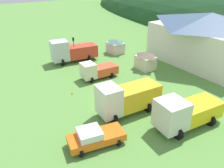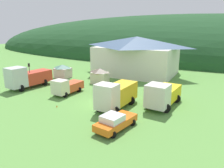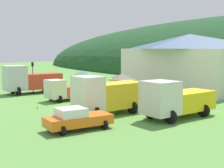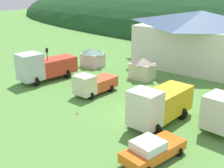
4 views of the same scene
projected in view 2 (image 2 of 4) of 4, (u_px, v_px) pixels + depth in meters
The scene contains 13 objects.
ground_plane at pixel (100, 103), 28.85m from camera, with size 200.00×200.00×0.00m, color #5B9342.
forested_hill_backdrop at pixel (180, 54), 79.03m from camera, with size 173.87×60.00×28.04m, color #1E4723.
depot_building at pixel (137, 55), 45.41m from camera, with size 16.88×12.52×7.89m.
play_shed_cream at pixel (100, 76), 38.51m from camera, with size 2.97×2.40×2.72m.
play_shed_pink at pixel (63, 71), 42.80m from camera, with size 3.09×2.57×2.61m.
tow_truck_silver at pixel (27, 77), 35.53m from camera, with size 3.92×7.71×3.70m.
light_truck_cream at pixel (66, 86), 32.34m from camera, with size 2.77×5.25×2.43m.
heavy_rig_striped at pixel (116, 94), 26.67m from camera, with size 3.54×6.99×3.56m.
flatbed_truck_yellow at pixel (162, 94), 27.18m from camera, with size 3.73×7.20×3.28m.
service_pickup_orange at pixel (115, 122), 21.31m from camera, with size 3.03×5.16×1.66m.
traffic_light_west at pixel (30, 73), 35.53m from camera, with size 0.20×0.32×4.08m.
traffic_cone_near_pickup at pixel (125, 119), 23.76m from camera, with size 0.36×0.36×0.50m, color orange.
traffic_cone_mid_row at pixel (57, 107), 27.38m from camera, with size 0.36×0.36×0.57m, color orange.
Camera 2 is at (13.82, -23.49, 9.93)m, focal length 34.69 mm.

